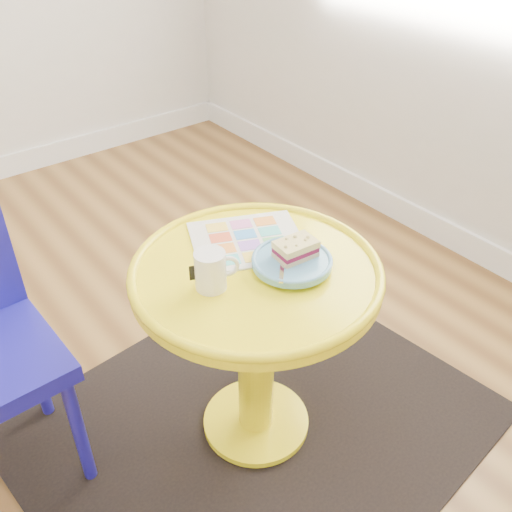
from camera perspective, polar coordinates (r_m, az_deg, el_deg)
rug at (r=1.84m, az=0.00°, el=-16.39°), size 1.40×1.22×0.01m
side_table at (r=1.52m, az=0.00°, el=-6.41°), size 0.63×0.63×0.60m
newspaper at (r=1.52m, az=-0.86°, el=1.56°), size 0.37×0.35×0.01m
mug at (r=1.33m, az=-4.49°, el=-1.33°), size 0.10×0.07×0.10m
plate at (r=1.41m, az=3.61°, el=-0.61°), size 0.20×0.20×0.02m
cake_slice at (r=1.41m, az=3.99°, el=0.72°), size 0.11×0.08×0.04m
fork at (r=1.39m, az=2.66°, el=-0.72°), size 0.11×0.12×0.00m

